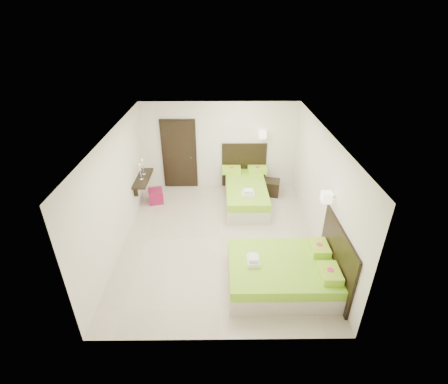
{
  "coord_description": "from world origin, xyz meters",
  "views": [
    {
      "loc": [
        0.03,
        -6.25,
        4.72
      ],
      "look_at": [
        0.1,
        0.3,
        1.1
      ],
      "focal_mm": 26.0,
      "sensor_mm": 36.0,
      "label": 1
    }
  ],
  "objects_px": {
    "bed_double": "(286,272)",
    "nightstand": "(271,187)",
    "bed_single": "(246,191)",
    "ottoman": "(156,196)"
  },
  "relations": [
    {
      "from": "bed_single",
      "to": "ottoman",
      "type": "relative_size",
      "value": 5.66
    },
    {
      "from": "bed_double",
      "to": "ottoman",
      "type": "height_order",
      "value": "bed_double"
    },
    {
      "from": "bed_double",
      "to": "bed_single",
      "type": "bearing_deg",
      "value": 99.84
    },
    {
      "from": "bed_single",
      "to": "ottoman",
      "type": "distance_m",
      "value": 2.55
    },
    {
      "from": "bed_single",
      "to": "ottoman",
      "type": "xyz_separation_m",
      "value": [
        -2.55,
        -0.02,
        -0.14
      ]
    },
    {
      "from": "bed_single",
      "to": "nightstand",
      "type": "xyz_separation_m",
      "value": [
        0.76,
        0.42,
        -0.11
      ]
    },
    {
      "from": "nightstand",
      "to": "bed_single",
      "type": "bearing_deg",
      "value": -138.16
    },
    {
      "from": "bed_double",
      "to": "nightstand",
      "type": "xyz_separation_m",
      "value": [
        0.2,
        3.66,
        -0.08
      ]
    },
    {
      "from": "bed_single",
      "to": "bed_double",
      "type": "height_order",
      "value": "bed_single"
    },
    {
      "from": "ottoman",
      "to": "nightstand",
      "type": "bearing_deg",
      "value": 7.46
    }
  ]
}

